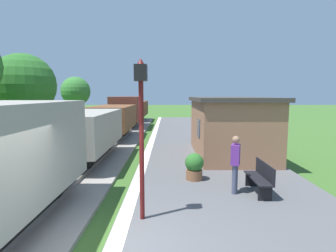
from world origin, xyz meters
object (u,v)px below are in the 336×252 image
potted_planter (193,166)px  lamp_post_near (140,110)px  bench_near_hut (259,177)px  freight_train (111,119)px  tree_field_left (23,85)px  person_waiting (234,162)px  tree_field_distant (75,91)px  station_hut (228,126)px

potted_planter → lamp_post_near: size_ratio=0.25×
bench_near_hut → potted_planter: 2.23m
freight_train → potted_planter: size_ratio=35.59×
potted_planter → tree_field_left: 16.69m
lamp_post_near → tree_field_left: tree_field_left is taller
person_waiting → lamp_post_near: size_ratio=0.46×
freight_train → person_waiting: 12.18m
lamp_post_near → potted_planter: bearing=62.9°
freight_train → person_waiting: size_ratio=19.06×
bench_near_hut → tree_field_distant: bearing=121.2°
bench_near_hut → person_waiting: person_waiting is taller
person_waiting → tree_field_left: 18.25m
station_hut → potted_planter: station_hut is taller
lamp_post_near → tree_field_distant: 23.90m
potted_planter → lamp_post_near: lamp_post_near is taller
freight_train → tree_field_left: bearing=164.1°
station_hut → potted_planter: 4.50m
lamp_post_near → station_hut: bearing=62.4°
bench_near_hut → tree_field_left: size_ratio=0.24×
potted_planter → station_hut: bearing=62.0°
tree_field_distant → freight_train: bearing=-59.3°
potted_planter → tree_field_distant: bearing=118.8°
freight_train → tree_field_distant: bearing=120.7°
freight_train → station_hut: (6.80, -5.54, 0.13)m
tree_field_distant → potted_planter: bearing=-61.2°
freight_train → lamp_post_near: size_ratio=8.81×
person_waiting → tree_field_distant: 23.63m
lamp_post_near → tree_field_distant: bearing=112.2°
tree_field_left → tree_field_distant: (1.23, 7.76, -0.37)m
station_hut → person_waiting: station_hut is taller
bench_near_hut → person_waiting: (-0.76, -0.01, 0.46)m
bench_near_hut → lamp_post_near: lamp_post_near is taller
bench_near_hut → lamp_post_near: size_ratio=0.41×
lamp_post_near → tree_field_left: bearing=125.5°
potted_planter → tree_field_left: bearing=135.8°
lamp_post_near → tree_field_distant: size_ratio=0.74×
potted_planter → tree_field_distant: size_ratio=0.18×
station_hut → tree_field_left: (-13.82, 7.54, 2.22)m
freight_train → tree_field_distant: size_ratio=6.50×
station_hut → tree_field_distant: 19.90m
potted_planter → lamp_post_near: 3.90m
person_waiting → freight_train: bearing=-41.6°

